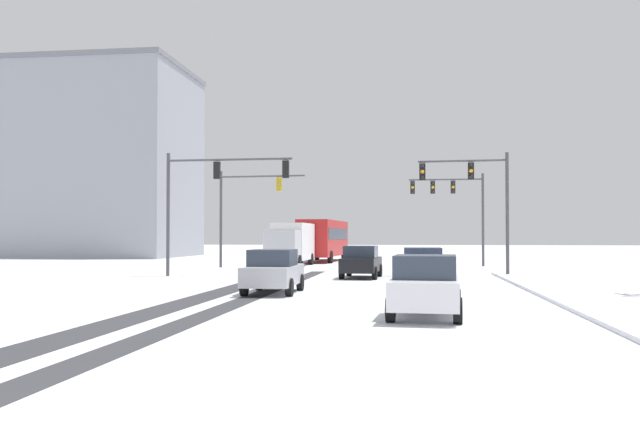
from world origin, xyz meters
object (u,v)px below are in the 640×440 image
object	(u,v)px
car_white_fourth	(426,286)
box_truck_delivery	(291,243)
traffic_signal_near_left	(211,187)
office_building_far_left_block	(88,163)
car_black_lead	(361,262)
traffic_signal_far_right	(453,198)
bus_oncoming	(324,237)
car_silver_third	(273,271)
traffic_signal_near_right	(476,189)
car_blue_second	(423,267)
traffic_signal_far_left	(244,202)

from	to	relation	value
car_white_fourth	box_truck_delivery	world-z (taller)	box_truck_delivery
traffic_signal_near_left	office_building_far_left_block	world-z (taller)	office_building_far_left_block
car_black_lead	traffic_signal_far_right	bearing A→B (deg)	69.02
bus_oncoming	car_black_lead	bearing A→B (deg)	-77.78
car_silver_third	car_white_fourth	distance (m)	8.55
traffic_signal_near_right	box_truck_delivery	bearing A→B (deg)	139.01
traffic_signal_near_left	box_truck_delivery	world-z (taller)	traffic_signal_near_left
car_white_fourth	office_building_far_left_block	size ratio (longest dim) A/B	0.20
traffic_signal_near_left	car_blue_second	bearing A→B (deg)	-25.41
traffic_signal_near_left	car_black_lead	bearing A→B (deg)	-1.21
traffic_signal_far_right	box_truck_delivery	world-z (taller)	traffic_signal_far_right
traffic_signal_far_right	traffic_signal_near_right	world-z (taller)	same
car_silver_third	box_truck_delivery	world-z (taller)	box_truck_delivery
traffic_signal_near_left	box_truck_delivery	size ratio (longest dim) A/B	0.91
bus_oncoming	traffic_signal_far_left	bearing A→B (deg)	-108.72
traffic_signal_far_left	car_silver_third	size ratio (longest dim) A/B	1.58
traffic_signal_near_left	car_white_fourth	distance (m)	19.93
car_black_lead	car_silver_third	xyz separation A→B (m)	(-2.55, -9.55, 0.00)
box_truck_delivery	office_building_far_left_block	bearing A→B (deg)	142.27
traffic_signal_far_right	car_black_lead	size ratio (longest dim) A/B	1.55
traffic_signal_far_left	box_truck_delivery	bearing A→B (deg)	40.74
car_blue_second	car_silver_third	world-z (taller)	same
traffic_signal_far_right	box_truck_delivery	xyz separation A→B (m)	(-11.29, -1.70, -3.13)
traffic_signal_near_right	car_white_fourth	size ratio (longest dim) A/B	1.55
traffic_signal_near_right	car_silver_third	size ratio (longest dim) A/B	1.58
car_silver_third	office_building_far_left_block	size ratio (longest dim) A/B	0.20
traffic_signal_far_left	bus_oncoming	distance (m)	12.50
traffic_signal_near_left	car_blue_second	size ratio (longest dim) A/B	1.65
bus_oncoming	box_truck_delivery	xyz separation A→B (m)	(-1.15, -9.21, -0.36)
traffic_signal_near_left	bus_oncoming	size ratio (longest dim) A/B	0.61
car_white_fourth	box_truck_delivery	bearing A→B (deg)	106.90
traffic_signal_far_right	car_blue_second	world-z (taller)	traffic_signal_far_right
traffic_signal_far_right	bus_oncoming	bearing A→B (deg)	143.49
traffic_signal_far_left	car_black_lead	world-z (taller)	traffic_signal_far_left
car_silver_third	traffic_signal_near_left	bearing A→B (deg)	118.74
traffic_signal_near_left	car_white_fourth	bearing A→B (deg)	-56.67
traffic_signal_near_right	box_truck_delivery	size ratio (longest dim) A/B	0.87
traffic_signal_near_right	office_building_far_left_block	size ratio (longest dim) A/B	0.31
car_blue_second	traffic_signal_far_left	bearing A→B (deg)	127.58
car_white_fourth	traffic_signal_far_left	bearing A→B (deg)	113.64
traffic_signal_near_left	car_blue_second	xyz separation A→B (m)	(10.86, -5.16, -3.86)
traffic_signal_far_right	office_building_far_left_block	size ratio (longest dim) A/B	0.31
box_truck_delivery	traffic_signal_near_left	bearing A→B (deg)	-99.37
traffic_signal_near_right	bus_oncoming	distance (m)	22.29
box_truck_delivery	office_building_far_left_block	world-z (taller)	office_building_far_left_block
traffic_signal_far_left	car_blue_second	size ratio (longest dim) A/B	1.58
traffic_signal_far_left	car_blue_second	world-z (taller)	traffic_signal_far_left
car_silver_third	bus_oncoming	size ratio (longest dim) A/B	0.37
car_black_lead	box_truck_delivery	xyz separation A→B (m)	(-5.85, 12.50, 0.82)
traffic_signal_near_left	car_blue_second	distance (m)	12.63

